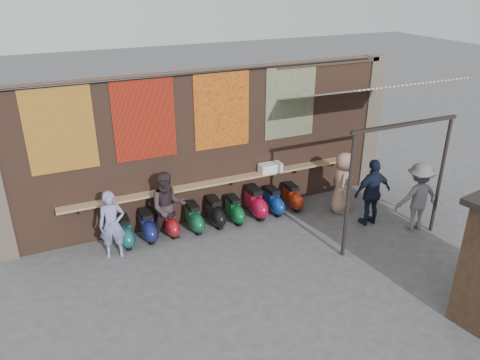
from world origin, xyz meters
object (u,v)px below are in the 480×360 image
at_px(scooter_stool_2, 170,223).
at_px(shopper_tan, 342,182).
at_px(shelf_box, 270,168).
at_px(diner_left, 112,225).
at_px(diner_right, 168,207).
at_px(scooter_stool_7, 273,201).
at_px(scooter_stool_5, 234,210).
at_px(shopper_grey, 418,197).
at_px(scooter_stool_3, 194,218).
at_px(scooter_stool_4, 215,212).
at_px(scooter_stool_8, 292,197).
at_px(scooter_stool_0, 125,232).
at_px(scooter_stool_1, 147,226).
at_px(scooter_stool_6, 255,203).
at_px(shopper_navy, 372,192).

distance_m(scooter_stool_2, shopper_tan, 4.83).
height_order(shelf_box, diner_left, diner_left).
distance_m(scooter_stool_2, diner_right, 0.62).
xyz_separation_m(scooter_stool_7, diner_right, (-3.05, -0.16, 0.55)).
relative_size(diner_right, shopper_tan, 1.03).
distance_m(scooter_stool_5, shopper_grey, 4.78).
bearing_deg(shopper_tan, diner_right, 115.19).
xyz_separation_m(scooter_stool_3, scooter_stool_4, (0.60, 0.03, 0.01)).
bearing_deg(shopper_tan, scooter_stool_4, 109.70).
bearing_deg(scooter_stool_8, diner_right, -177.07).
height_order(scooter_stool_7, diner_right, diner_right).
bearing_deg(shopper_tan, scooter_stool_0, 114.51).
relative_size(scooter_stool_1, shopper_tan, 0.45).
height_order(scooter_stool_0, scooter_stool_2, scooter_stool_0).
distance_m(scooter_stool_2, scooter_stool_3, 0.63).
bearing_deg(scooter_stool_2, scooter_stool_5, -2.26).
relative_size(scooter_stool_0, scooter_stool_1, 0.98).
distance_m(scooter_stool_2, scooter_stool_6, 2.41).
xyz_separation_m(scooter_stool_3, shopper_grey, (5.31, -2.29, 0.55)).
height_order(scooter_stool_1, scooter_stool_2, scooter_stool_1).
xyz_separation_m(scooter_stool_0, scooter_stool_5, (2.93, -0.03, -0.01)).
bearing_deg(scooter_stool_7, scooter_stool_0, 179.61).
xyz_separation_m(diner_left, shopper_navy, (6.51, -1.25, 0.09)).
bearing_deg(scooter_stool_7, scooter_stool_3, 179.74).
relative_size(scooter_stool_3, shopper_tan, 0.44).
height_order(scooter_stool_0, scooter_stool_5, scooter_stool_0).
bearing_deg(shelf_box, scooter_stool_4, -171.16).
bearing_deg(shopper_navy, shopper_tan, -70.21).
bearing_deg(scooter_stool_0, shopper_navy, -14.69).
bearing_deg(diner_left, scooter_stool_1, 35.29).
bearing_deg(scooter_stool_2, diner_right, -110.71).
bearing_deg(scooter_stool_2, scooter_stool_0, -178.26).
relative_size(scooter_stool_7, diner_right, 0.42).
bearing_deg(scooter_stool_5, shopper_grey, -28.56).
distance_m(scooter_stool_0, shopper_tan, 5.96).
relative_size(scooter_stool_0, shopper_grey, 0.42).
distance_m(scooter_stool_4, diner_right, 1.43).
bearing_deg(scooter_stool_6, scooter_stool_7, -3.88).
bearing_deg(scooter_stool_1, diner_right, -23.67).
xyz_separation_m(shelf_box, diner_right, (-3.09, -0.48, -0.33)).
relative_size(scooter_stool_6, shopper_navy, 0.48).
xyz_separation_m(scooter_stool_2, diner_left, (-1.49, -0.40, 0.49)).
bearing_deg(shopper_navy, scooter_stool_4, -21.14).
relative_size(scooter_stool_1, scooter_stool_7, 1.03).
relative_size(scooter_stool_6, shopper_grey, 0.48).
relative_size(scooter_stool_5, diner_left, 0.45).
xyz_separation_m(scooter_stool_6, diner_left, (-3.90, -0.38, 0.42)).
xyz_separation_m(scooter_stool_1, diner_left, (-0.90, -0.40, 0.46)).
height_order(scooter_stool_5, shopper_tan, shopper_tan).
bearing_deg(scooter_stool_0, diner_right, -9.88).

